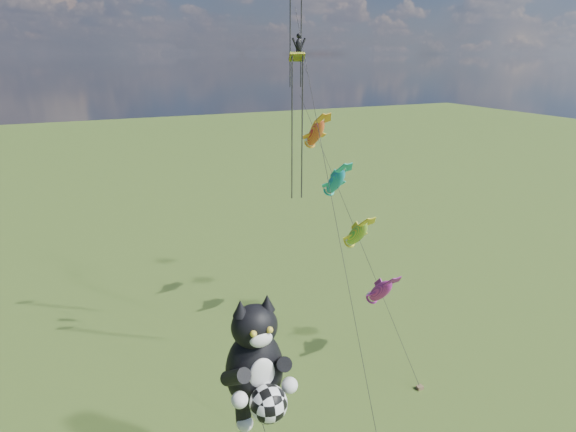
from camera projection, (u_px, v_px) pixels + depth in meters
name	position (u px, v px, depth m)	size (l,w,h in m)	color
cat_kite_rig	(257.00, 366.00, 19.73)	(2.97, 4.35, 11.10)	brown
fish_windsock_rig	(346.00, 208.00, 34.83)	(1.73, 15.94, 17.11)	brown
parafoil_rig	(300.00, 58.00, 28.63)	(3.58, 17.38, 26.16)	brown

